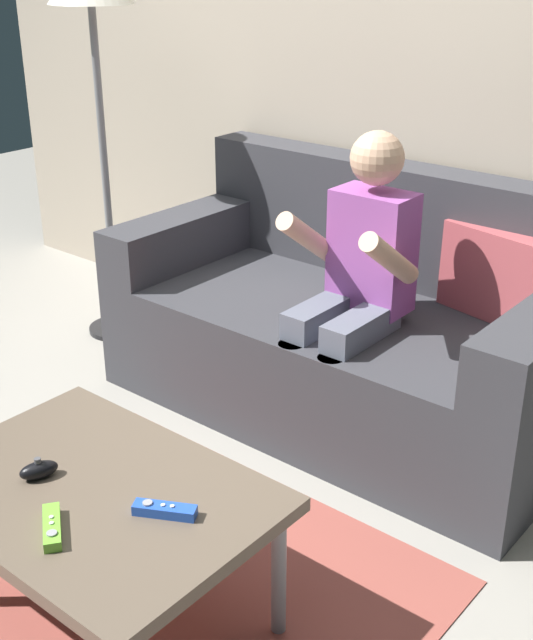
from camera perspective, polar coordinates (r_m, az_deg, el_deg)
ground_plane at (r=2.50m, az=-13.88°, el=-14.00°), size 8.31×8.31×0.00m
wall_back at (r=3.11m, az=7.58°, el=19.09°), size 4.15×0.05×2.50m
couch at (r=2.93m, az=5.96°, el=-0.59°), size 1.61×0.80×0.82m
person_seated_on_couch at (r=2.62m, az=6.05°, el=2.86°), size 0.36×0.44×1.01m
coffee_table at (r=2.01m, az=-11.67°, el=-11.99°), size 0.81×0.57×0.39m
area_rug at (r=2.23m, az=-10.89°, el=-19.18°), size 1.35×1.42×0.01m
game_remote_blue_near_edge at (r=1.87m, az=-6.97°, el=-12.75°), size 0.14×0.10×0.03m
nunchuk_black at (r=2.04m, az=-15.27°, el=-9.83°), size 0.07×0.10×0.05m
game_remote_lime_far_corner at (r=1.87m, az=-14.42°, el=-13.53°), size 0.13×0.11×0.03m
floor_lamp at (r=3.34m, az=-11.85°, el=20.20°), size 0.32×0.32×1.52m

